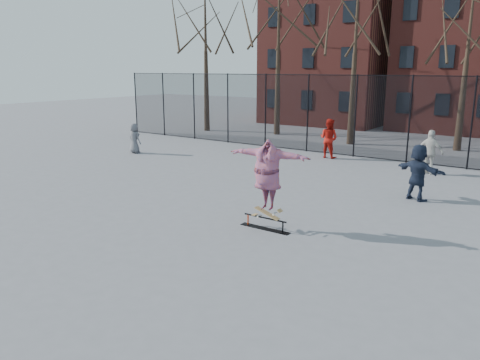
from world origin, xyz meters
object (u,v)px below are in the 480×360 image
Objects in this scene: skateboard at (267,216)px; bystander_white at (430,152)px; bystander_navy at (418,172)px; skater at (268,180)px; skate_rail at (265,224)px; bystander_grey at (134,138)px; bystander_red at (329,138)px.

bystander_white reaches higher than skateboard.
bystander_navy is (0.68, -4.35, 0.02)m from bystander_white.
skateboard is 5.95m from bystander_navy.
skateboard is 0.35× the size of skater.
skater is at bearing 180.00° from skateboard.
bystander_grey reaches higher than skate_rail.
skateboard is 0.53× the size of bystander_grey.
skate_rail is 0.81× the size of bystander_navy.
skater is at bearing 111.49° from bystander_red.
skater is at bearing 85.08° from bystander_navy.
bystander_red is 1.04× the size of bystander_white.
bystander_white reaches higher than bystander_grey.
skate_rail is 6.01m from bystander_navy.
bystander_navy reaches higher than bystander_grey.
bystander_grey is at bearing 146.42° from skater.
skater is 13.34m from bystander_grey.
skate_rail is 0.65× the size of skater.
bystander_white is at bearing -159.85° from bystander_grey.
bystander_grey is (-11.83, 6.01, 0.64)m from skate_rail.
skater is at bearing 158.09° from bystander_grey.
bystander_navy is (2.53, 5.39, 0.81)m from skate_rail.
skate_rail is 11.11m from bystander_red.
bystander_grey reaches higher than skateboard.
bystander_grey is at bearing 17.21° from bystander_navy.
bystander_navy is at bearing -177.58° from bystander_grey.
skate_rail is 1.25m from skater.
bystander_white reaches higher than skate_rail.
skate_rail is at bearing 111.18° from bystander_red.
bystander_white is at bearing 174.58° from bystander_red.
skater is 1.51× the size of bystander_grey.
skater is (-0.00, 0.00, 1.00)m from skateboard.
skater reaches higher than bystander_navy.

